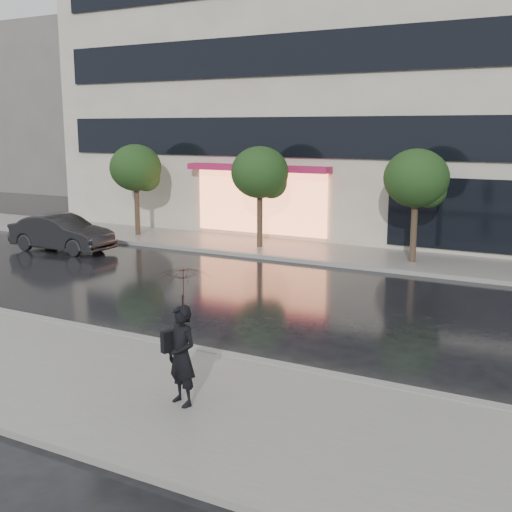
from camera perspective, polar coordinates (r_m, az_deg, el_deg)
The scene contains 12 objects.
ground at distance 15.23m, azimuth -7.60°, elevation -6.60°, with size 120.00×120.00×0.00m, color black.
sidewalk_near at distance 12.90m, azimuth -16.27°, elevation -10.06°, with size 60.00×4.50×0.12m, color slate.
sidewalk_far at distance 23.99m, azimuth 6.94°, elevation 0.18°, with size 60.00×3.50×0.12m, color slate.
curb_near at distance 14.46m, azimuth -9.96°, elevation -7.37°, with size 60.00×0.25×0.14m, color gray.
curb_far at distance 22.40m, azimuth 5.28°, elevation -0.56°, with size 60.00×0.25×0.14m, color gray.
office_building at distance 31.16m, azimuth 12.93°, elevation 19.05°, with size 30.00×12.76×18.00m.
bg_building_left at distance 52.55m, azimuth -16.01°, elevation 12.35°, with size 14.00×10.00×12.00m, color #59544F.
tree_far_west at distance 27.97m, azimuth -10.51°, elevation 7.56°, with size 2.20×2.20×3.99m.
tree_mid_west at distance 24.64m, azimuth 0.50°, elevation 7.27°, with size 2.20×2.20×3.99m.
tree_mid_east at distance 22.46m, azimuth 14.22°, elevation 6.53°, with size 2.20×2.20×3.99m.
parked_car at distance 25.75m, azimuth -16.90°, elevation 1.97°, with size 1.48×4.24×1.40m, color black.
pedestrian_with_umbrella at distance 10.54m, azimuth -6.60°, elevation -5.44°, with size 1.16×1.17×2.35m.
Camera 1 is at (8.63, -11.66, 4.66)m, focal length 45.00 mm.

